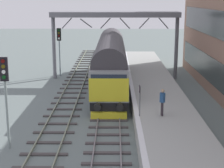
% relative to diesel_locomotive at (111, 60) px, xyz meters
% --- Properties ---
extents(ground_plane, '(140.00, 140.00, 0.00)m').
position_rel_diesel_locomotive_xyz_m(ground_plane, '(-0.00, -6.34, -2.48)').
color(ground_plane, slate).
rests_on(ground_plane, ground).
extents(track_main, '(2.50, 60.00, 0.15)m').
position_rel_diesel_locomotive_xyz_m(track_main, '(-0.00, -6.34, -2.43)').
color(track_main, slate).
rests_on(track_main, ground).
extents(track_adjacent_west, '(2.50, 60.00, 0.15)m').
position_rel_diesel_locomotive_xyz_m(track_adjacent_west, '(-3.29, -6.34, -2.43)').
color(track_adjacent_west, gray).
rests_on(track_adjacent_west, ground).
extents(station_platform, '(4.00, 44.00, 1.01)m').
position_rel_diesel_locomotive_xyz_m(station_platform, '(3.60, -6.34, -1.98)').
color(station_platform, '#A0A29C').
rests_on(station_platform, ground).
extents(diesel_locomotive, '(2.74, 18.79, 4.68)m').
position_rel_diesel_locomotive_xyz_m(diesel_locomotive, '(0.00, 0.00, 0.00)').
color(diesel_locomotive, black).
rests_on(diesel_locomotive, ground).
extents(signal_post_near, '(0.44, 0.22, 5.02)m').
position_rel_diesel_locomotive_xyz_m(signal_post_near, '(-5.33, -14.15, 0.78)').
color(signal_post_near, gray).
rests_on(signal_post_near, ground).
extents(signal_post_mid, '(0.44, 0.22, 4.94)m').
position_rel_diesel_locomotive_xyz_m(signal_post_mid, '(-5.33, 4.85, 0.73)').
color(signal_post_mid, gray).
rests_on(signal_post_mid, ground).
extents(platform_number_sign, '(0.10, 0.44, 1.87)m').
position_rel_diesel_locomotive_xyz_m(platform_number_sign, '(1.88, -11.59, -0.23)').
color(platform_number_sign, slate).
rests_on(platform_number_sign, station_platform).
extents(waiting_passenger, '(0.35, 0.51, 1.64)m').
position_rel_diesel_locomotive_xyz_m(waiting_passenger, '(3.26, -11.41, -0.49)').
color(waiting_passenger, '#302A30').
rests_on(waiting_passenger, station_platform).
extents(overhead_footbridge, '(12.59, 2.00, 6.62)m').
position_rel_diesel_locomotive_xyz_m(overhead_footbridge, '(0.41, 3.66, 3.51)').
color(overhead_footbridge, slate).
rests_on(overhead_footbridge, ground).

